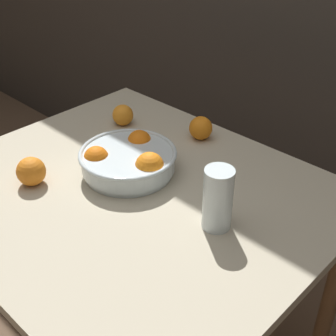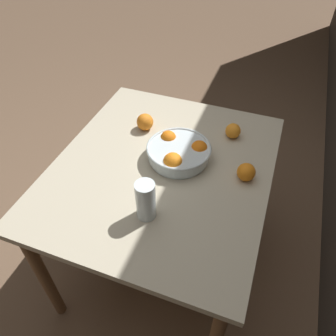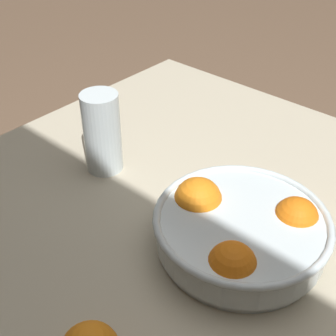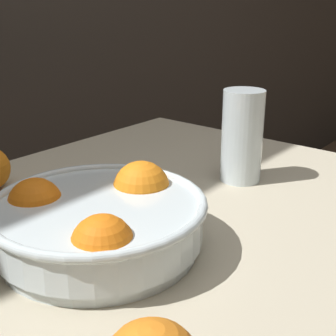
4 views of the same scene
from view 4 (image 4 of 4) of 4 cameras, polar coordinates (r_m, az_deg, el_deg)
name	(u,v)px [view 4 (image 4 of 4)]	position (r m, az deg, el deg)	size (l,w,h in m)	color
dining_table	(163,299)	(0.67, -0.56, -15.64)	(1.03, 0.88, 0.72)	#B7AD93
fruit_bowl	(99,219)	(0.59, -8.42, -6.22)	(0.27, 0.27, 0.09)	silver
juice_glass	(242,140)	(0.81, 9.00, 3.40)	(0.07, 0.07, 0.16)	#F4A314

